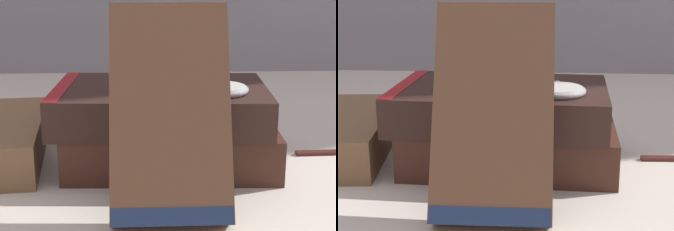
% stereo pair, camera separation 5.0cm
% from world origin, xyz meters
% --- Properties ---
extents(ground_plane, '(3.00, 3.00, 0.00)m').
position_xyz_m(ground_plane, '(0.00, 0.00, 0.00)').
color(ground_plane, beige).
extents(book_flat_bottom, '(0.18, 0.13, 0.04)m').
position_xyz_m(book_flat_bottom, '(0.04, 0.04, 0.02)').
color(book_flat_bottom, '#422319').
rests_on(book_flat_bottom, ground_plane).
extents(book_flat_top, '(0.19, 0.13, 0.03)m').
position_xyz_m(book_flat_top, '(0.03, 0.04, 0.05)').
color(book_flat_top, '#331E19').
rests_on(book_flat_top, book_flat_bottom).
extents(book_leaning_front, '(0.08, 0.08, 0.15)m').
position_xyz_m(book_leaning_front, '(0.04, -0.06, 0.07)').
color(book_leaning_front, brown).
rests_on(book_leaning_front, ground_plane).
extents(pocket_watch, '(0.05, 0.05, 0.01)m').
position_xyz_m(pocket_watch, '(0.08, 0.01, 0.07)').
color(pocket_watch, silver).
rests_on(pocket_watch, book_flat_top).
extents(reading_glasses, '(0.11, 0.06, 0.00)m').
position_xyz_m(reading_glasses, '(-0.04, 0.20, 0.00)').
color(reading_glasses, '#ADADB2').
rests_on(reading_glasses, ground_plane).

